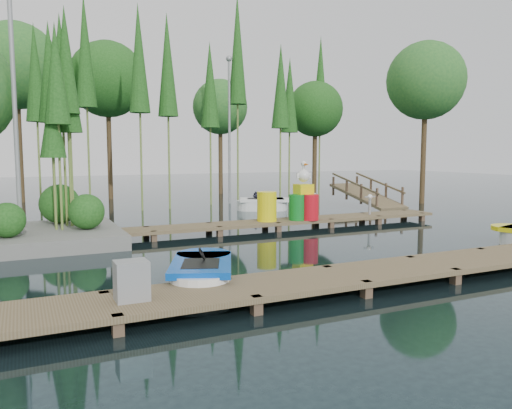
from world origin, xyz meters
name	(u,v)px	position (x,y,z in m)	size (l,w,h in m)	color
ground_plane	(247,248)	(0.00, 0.00, 0.00)	(90.00, 90.00, 0.00)	#1A2D32
near_dock	(346,277)	(0.00, -4.50, 0.23)	(18.00, 1.50, 0.50)	brown
far_dock	(244,225)	(1.00, 2.50, 0.23)	(15.00, 1.20, 0.50)	brown
tree_screen	(103,69)	(-2.04, 10.60, 6.12)	(34.42, 18.53, 10.31)	#48351E
lamp_island	(14,86)	(-5.50, 2.50, 4.26)	(0.30, 0.30, 7.25)	gray
lamp_rear	(229,118)	(4.00, 11.00, 4.26)	(0.30, 0.30, 7.25)	gray
ramp	(367,195)	(9.00, 6.50, 0.59)	(1.50, 3.94, 1.49)	brown
boat_blue	(202,275)	(-2.41, -3.24, 0.24)	(1.94, 2.67, 0.82)	white
boat_white_far	(263,204)	(4.21, 7.65, 0.26)	(2.72, 2.01, 1.17)	white
utility_cabinet	(132,280)	(-3.97, -4.50, 0.60)	(0.50, 0.42, 0.61)	gray
yellow_barrel	(267,206)	(1.84, 2.50, 0.79)	(0.65, 0.65, 0.97)	yellow
drum_cluster	(305,202)	(3.19, 2.35, 0.88)	(1.14, 1.05, 1.97)	#0D7620
seagull_post	(370,201)	(6.04, 2.50, 0.80)	(0.46, 0.25, 0.74)	gray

